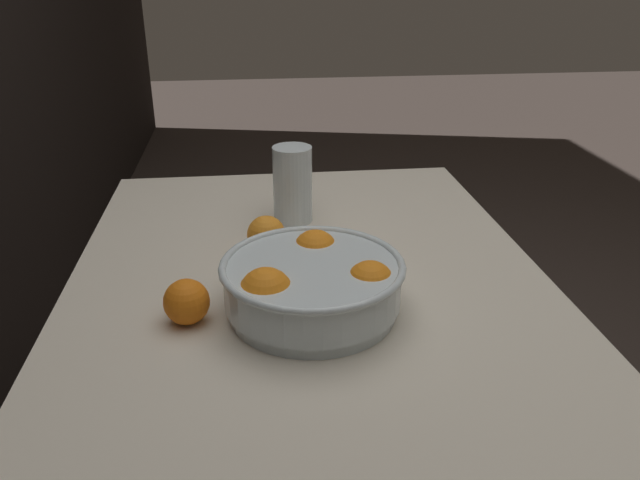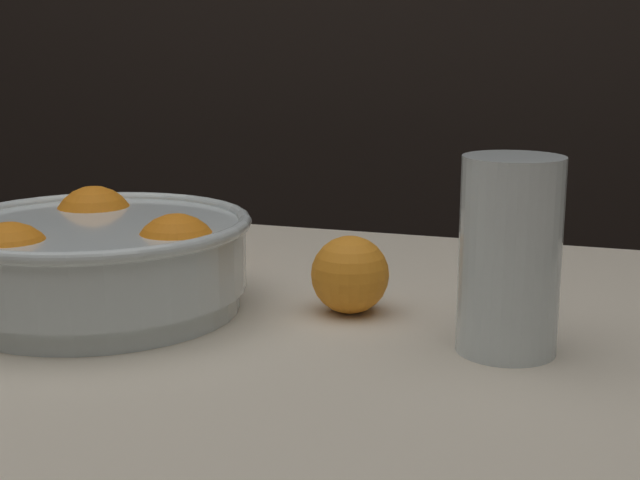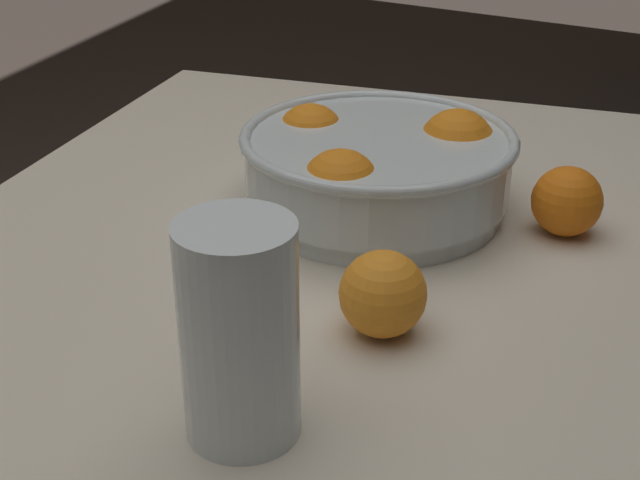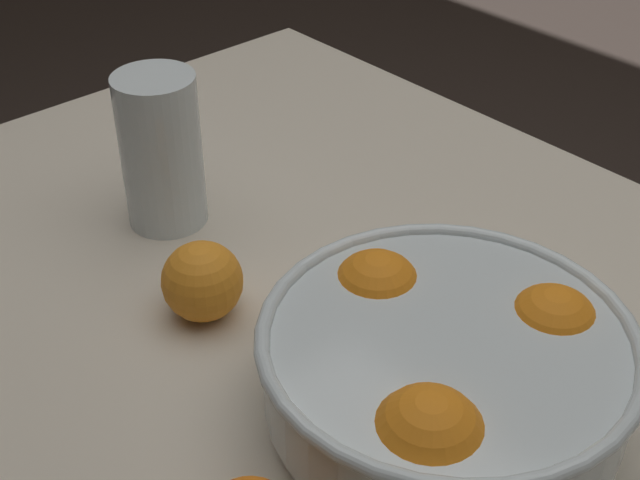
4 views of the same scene
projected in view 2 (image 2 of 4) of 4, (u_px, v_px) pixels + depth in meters
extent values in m
cube|color=beige|center=(235.00, 342.00, 0.79)|extent=(1.09, 0.83, 0.03)
cylinder|color=#936B47|center=(38.00, 468.00, 1.35)|extent=(0.05, 0.05, 0.71)
cylinder|color=silver|center=(101.00, 299.00, 0.83)|extent=(0.26, 0.26, 0.02)
cylinder|color=silver|center=(98.00, 256.00, 0.82)|extent=(0.27, 0.27, 0.06)
torus|color=silver|center=(96.00, 223.00, 0.82)|extent=(0.28, 0.28, 0.01)
sphere|color=orange|center=(177.00, 258.00, 0.78)|extent=(0.08, 0.08, 0.08)
sphere|color=orange|center=(95.00, 226.00, 0.90)|extent=(0.08, 0.08, 0.08)
sphere|color=orange|center=(11.00, 267.00, 0.75)|extent=(0.08, 0.08, 0.08)
cylinder|color=#F4A314|center=(508.00, 286.00, 0.71)|extent=(0.07, 0.07, 0.11)
cylinder|color=silver|center=(510.00, 256.00, 0.71)|extent=(0.08, 0.08, 0.16)
sphere|color=orange|center=(350.00, 275.00, 0.82)|extent=(0.07, 0.07, 0.07)
sphere|color=orange|center=(185.00, 231.00, 1.01)|extent=(0.07, 0.07, 0.07)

